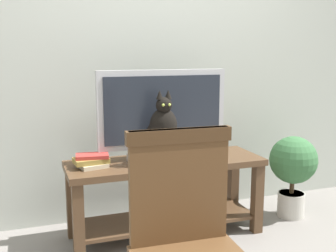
{
  "coord_description": "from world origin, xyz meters",
  "views": [
    {
      "loc": [
        -0.94,
        -2.19,
        1.32
      ],
      "look_at": [
        -0.01,
        0.43,
        0.81
      ],
      "focal_mm": 44.31,
      "sensor_mm": 36.0,
      "label": 1
    }
  ],
  "objects": [
    {
      "name": "tv_stand",
      "position": [
        -0.01,
        0.48,
        0.38
      ],
      "size": [
        1.39,
        0.46,
        0.56
      ],
      "color": "#513823",
      "rests_on": "ground"
    },
    {
      "name": "cat",
      "position": [
        -0.06,
        0.4,
        0.78
      ],
      "size": [
        0.22,
        0.3,
        0.45
      ],
      "color": "black",
      "rests_on": "media_box"
    },
    {
      "name": "book_stack",
      "position": [
        -0.53,
        0.48,
        0.6
      ],
      "size": [
        0.24,
        0.19,
        0.08
      ],
      "color": "beige",
      "rests_on": "tv_stand"
    },
    {
      "name": "back_wall",
      "position": [
        0.0,
        0.99,
        1.4
      ],
      "size": [
        7.0,
        0.12,
        2.8
      ],
      "primitive_type": "cube",
      "color": "#B7BCB2",
      "rests_on": "ground"
    },
    {
      "name": "potted_plant",
      "position": [
        1.05,
        0.46,
        0.41
      ],
      "size": [
        0.38,
        0.38,
        0.66
      ],
      "color": "beige",
      "rests_on": "ground"
    },
    {
      "name": "tv",
      "position": [
        -0.01,
        0.53,
        0.89
      ],
      "size": [
        0.93,
        0.2,
        0.63
      ],
      "color": "#B7B7BC",
      "rests_on": "tv_stand"
    },
    {
      "name": "media_box",
      "position": [
        -0.06,
        0.41,
        0.58
      ],
      "size": [
        0.43,
        0.28,
        0.05
      ],
      "color": "#ADADB2",
      "rests_on": "tv_stand"
    },
    {
      "name": "wooden_chair",
      "position": [
        -0.34,
        -0.73,
        0.57
      ],
      "size": [
        0.48,
        0.48,
        1.0
      ],
      "color": "brown",
      "rests_on": "ground"
    }
  ]
}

